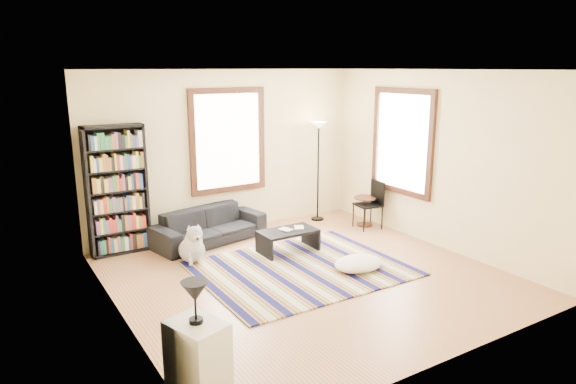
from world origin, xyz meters
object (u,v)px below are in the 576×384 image
bookshelf (117,190)px  coffee_table (288,241)px  floor_lamp (318,172)px  dog (192,242)px  side_table (365,211)px  white_cabinet (198,359)px  sofa (209,226)px  floor_cushion (358,263)px  folding_chair (368,205)px

bookshelf → coffee_table: bearing=-31.8°
floor_lamp → dog: floor_lamp is taller
floor_lamp → side_table: 1.13m
white_cabinet → floor_lamp: bearing=26.1°
coffee_table → bookshelf: bearing=148.2°
coffee_table → dog: size_ratio=1.50×
sofa → coffee_table: bearing=-64.4°
bookshelf → side_table: (4.16, -0.93, -0.73)m
floor_cushion → side_table: size_ratio=1.39×
folding_chair → dog: 3.31m
folding_chair → white_cabinet: size_ratio=1.23×
sofa → side_table: (2.78, -0.66, -0.01)m
floor_cushion → white_cabinet: bearing=-153.6°
floor_lamp → coffee_table: bearing=-139.3°
coffee_table → floor_lamp: floor_lamp is taller
folding_chair → white_cabinet: 5.35m
coffee_table → side_table: bearing=13.1°
side_table → floor_cushion: bearing=-132.3°
sofa → floor_lamp: size_ratio=1.02×
floor_lamp → folding_chair: floor_lamp is taller
side_table → white_cabinet: 5.47m
folding_chair → white_cabinet: (-4.45, -2.97, -0.08)m
folding_chair → side_table: bearing=77.2°
side_table → coffee_table: bearing=-166.9°
bookshelf → folding_chair: size_ratio=2.33×
floor_cushion → dog: size_ratio=1.25×
folding_chair → floor_cushion: bearing=-126.8°
floor_lamp → side_table: floor_lamp is taller
sofa → folding_chair: (2.73, -0.80, 0.15)m
folding_chair → white_cabinet: folding_chair is taller
bookshelf → floor_lamp: 3.64m
bookshelf → floor_lamp: (3.64, -0.17, -0.07)m
floor_cushion → dog: 2.47m
floor_lamp → dog: (-2.84, -0.80, -0.63)m
floor_cushion → side_table: side_table is taller
bookshelf → floor_cushion: bookshelf is taller
bookshelf → white_cabinet: (-0.34, -4.04, -0.65)m
floor_lamp → white_cabinet: (-3.98, -3.87, -0.58)m
bookshelf → coffee_table: 2.75m
sofa → coffee_table: 1.40m
coffee_table → dog: (-1.43, 0.41, 0.12)m
side_table → dog: (-3.36, -0.03, 0.03)m
coffee_table → dog: bearing=163.8°
bookshelf → floor_cushion: size_ratio=2.66×
dog → sofa: bearing=57.0°
bookshelf → folding_chair: bearing=-14.6°
folding_chair → bookshelf: bearing=172.4°
white_cabinet → dog: 3.28m
sofa → bookshelf: size_ratio=0.95×
side_table → white_cabinet: (-4.50, -3.10, 0.08)m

